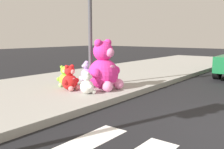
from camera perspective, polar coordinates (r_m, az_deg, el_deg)
sidewalk at (r=7.14m, az=-15.01°, el=-3.49°), size 28.00×4.40×0.15m
sign_pole at (r=7.07m, az=-4.94°, el=11.11°), size 0.56×0.11×3.20m
plush_pink_large at (r=6.65m, az=-1.73°, el=1.18°), size 1.02×0.89×1.31m
plush_lime at (r=7.17m, az=-10.58°, el=-0.78°), size 0.42×0.42×0.58m
plush_white at (r=6.17m, az=-5.54°, el=-2.32°), size 0.39×0.38×0.55m
plush_red at (r=6.64m, az=-9.40°, el=-1.22°), size 0.51×0.45×0.66m
plush_lavender at (r=8.09m, az=-5.82°, el=0.47°), size 0.45×0.43×0.62m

